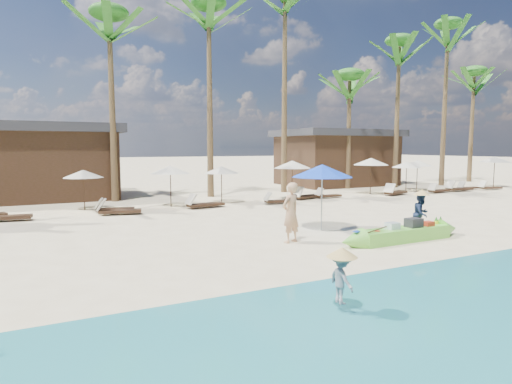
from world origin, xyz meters
name	(u,v)px	position (x,y,z in m)	size (l,w,h in m)	color
ground	(309,250)	(0.00, 0.00, 0.00)	(240.00, 240.00, 0.00)	beige
wet_sand_strip	(457,308)	(0.00, -5.00, 0.00)	(240.00, 4.50, 0.01)	tan
green_canoe	(403,234)	(3.39, -0.29, 0.24)	(5.50, 0.81, 0.70)	#6DCF3F
tourist	(291,213)	(0.07, 1.14, 0.94)	(0.69, 0.45, 1.89)	tan
vendor_green	(421,214)	(4.78, 0.30, 0.71)	(0.69, 0.54, 1.41)	#16223C
vendor_yellow	(342,279)	(-2.07, -4.22, 0.64)	(0.59, 0.34, 0.91)	gray
blue_umbrella	(322,171)	(2.08, 2.35, 2.14)	(2.20, 2.20, 2.37)	#99999E
resort_parasol_4	(83,174)	(-5.15, 11.41, 1.73)	(1.86, 1.86, 1.91)	#372016
lounger_4_left	(2,216)	(-8.41, 9.51, 0.22)	(2.03, 0.86, 0.67)	#372016
lounger_4_right	(117,210)	(-4.00, 9.24, 0.21)	(1.96, 1.00, 0.64)	#372016
resort_parasol_5	(170,170)	(-1.17, 10.76, 1.86)	(2.00, 2.00, 2.06)	#372016
lounger_5_left	(112,208)	(-4.08, 10.04, 0.20)	(1.81, 0.97, 0.59)	#372016
resort_parasol_6	(221,170)	(1.67, 11.03, 1.77)	(1.91, 1.91, 1.97)	#372016
lounger_6_left	(203,204)	(0.13, 9.56, 0.22)	(1.97, 0.82, 0.65)	#372016
lounger_6_right	(278,200)	(4.16, 9.30, 0.19)	(1.72, 0.73, 0.57)	#372016
resort_parasol_7	(292,164)	(5.80, 10.59, 2.00)	(2.15, 2.15, 2.22)	#372016
lounger_7_left	(304,196)	(6.46, 10.31, 0.20)	(1.82, 1.05, 0.59)	#372016
lounger_7_right	(307,195)	(6.76, 10.48, 0.21)	(1.95, 0.82, 0.64)	#372016
resort_parasol_8	(371,162)	(11.71, 10.80, 2.07)	(2.23, 2.23, 2.30)	#372016
lounger_8_left	(327,195)	(8.00, 10.27, 0.18)	(1.62, 0.52, 0.55)	#372016
resort_parasol_9	(407,165)	(14.85, 10.89, 1.81)	(1.95, 1.95, 2.01)	#372016
lounger_9_left	(395,192)	(12.66, 9.64, 0.23)	(2.08, 1.21, 0.68)	#372016
lounger_9_right	(438,190)	(16.23, 9.46, 0.19)	(1.73, 0.69, 0.57)	#372016
resort_parasol_10	(418,163)	(16.18, 11.21, 1.89)	(2.03, 2.03, 2.09)	#372016
lounger_10_left	(458,188)	(18.15, 9.49, 0.22)	(2.02, 0.76, 0.67)	#372016
lounger_10_right	(467,187)	(19.73, 9.99, 0.18)	(1.65, 0.60, 0.55)	#372016
resort_parasol_11	(495,159)	(23.58, 10.71, 2.06)	(2.22, 2.22, 2.29)	#372016
lounger_11_left	(489,187)	(21.09, 9.29, 0.19)	(1.74, 0.82, 0.57)	#372016
palm_3	(110,41)	(-3.36, 14.27, 8.58)	(2.08, 2.08, 10.52)	brown
palm_4	(209,35)	(2.15, 14.01, 9.45)	(2.08, 2.08, 11.70)	brown
palm_5	(285,24)	(7.45, 14.38, 10.82)	(2.08, 2.08, 13.60)	brown
palm_6	(350,89)	(12.84, 14.52, 7.05)	(2.08, 2.08, 8.51)	brown
palm_7	(399,64)	(16.57, 13.68, 8.99)	(2.08, 2.08, 11.08)	brown
palm_8	(447,52)	(21.07, 13.33, 10.18)	(2.08, 2.08, 12.70)	brown
palm_9	(474,87)	(26.21, 14.81, 8.06)	(2.08, 2.08, 9.82)	brown
pavilion_west	(21,161)	(-8.00, 17.50, 2.19)	(10.80, 6.60, 4.30)	#372016
pavilion_east	(336,157)	(14.00, 17.50, 2.20)	(8.80, 6.60, 4.30)	#372016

